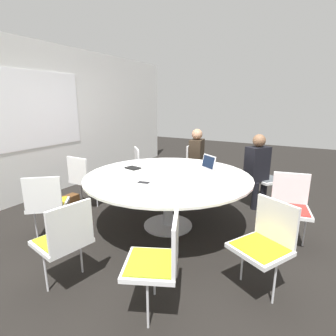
{
  "coord_description": "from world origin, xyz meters",
  "views": [
    {
      "loc": [
        -2.95,
        -1.63,
        1.71
      ],
      "look_at": [
        0.0,
        0.0,
        0.84
      ],
      "focal_mm": 28.0,
      "sensor_mm": 36.0,
      "label": 1
    }
  ],
  "objects_px": {
    "chair_0": "(264,174)",
    "handbag": "(68,205)",
    "cell_phone": "(144,182)",
    "chair_3": "(84,177)",
    "chair_4": "(47,201)",
    "chair_2": "(144,166)",
    "chair_7": "(265,240)",
    "spiral_notebook": "(133,168)",
    "chair_6": "(159,257)",
    "chair_1": "(196,162)",
    "laptop": "(205,166)",
    "chair_5": "(65,237)",
    "person_0": "(258,165)",
    "person_1": "(197,155)",
    "chair_8": "(290,203)"
  },
  "relations": [
    {
      "from": "chair_1",
      "to": "laptop",
      "type": "bearing_deg",
      "value": 18.79
    },
    {
      "from": "person_1",
      "to": "chair_6",
      "type": "bearing_deg",
      "value": 8.18
    },
    {
      "from": "chair_8",
      "to": "chair_1",
      "type": "bearing_deg",
      "value": -48.95
    },
    {
      "from": "chair_5",
      "to": "handbag",
      "type": "bearing_deg",
      "value": 61.04
    },
    {
      "from": "cell_phone",
      "to": "handbag",
      "type": "bearing_deg",
      "value": 88.73
    },
    {
      "from": "chair_0",
      "to": "cell_phone",
      "type": "relative_size",
      "value": 5.59
    },
    {
      "from": "cell_phone",
      "to": "chair_3",
      "type": "bearing_deg",
      "value": 74.48
    },
    {
      "from": "chair_2",
      "to": "chair_7",
      "type": "bearing_deg",
      "value": 10.98
    },
    {
      "from": "chair_0",
      "to": "chair_2",
      "type": "distance_m",
      "value": 2.16
    },
    {
      "from": "chair_3",
      "to": "person_1",
      "type": "height_order",
      "value": "person_1"
    },
    {
      "from": "chair_1",
      "to": "laptop",
      "type": "height_order",
      "value": "laptop"
    },
    {
      "from": "chair_3",
      "to": "handbag",
      "type": "height_order",
      "value": "chair_3"
    },
    {
      "from": "chair_0",
      "to": "chair_1",
      "type": "distance_m",
      "value": 1.37
    },
    {
      "from": "chair_5",
      "to": "cell_phone",
      "type": "distance_m",
      "value": 1.12
    },
    {
      "from": "chair_2",
      "to": "chair_5",
      "type": "bearing_deg",
      "value": -25.13
    },
    {
      "from": "chair_1",
      "to": "chair_6",
      "type": "bearing_deg",
      "value": 8.99
    },
    {
      "from": "chair_2",
      "to": "cell_phone",
      "type": "distance_m",
      "value": 1.82
    },
    {
      "from": "chair_2",
      "to": "cell_phone",
      "type": "relative_size",
      "value": 5.59
    },
    {
      "from": "chair_4",
      "to": "chair_6",
      "type": "distance_m",
      "value": 1.85
    },
    {
      "from": "chair_2",
      "to": "chair_5",
      "type": "height_order",
      "value": "same"
    },
    {
      "from": "laptop",
      "to": "spiral_notebook",
      "type": "bearing_deg",
      "value": -120.94
    },
    {
      "from": "chair_7",
      "to": "handbag",
      "type": "bearing_deg",
      "value": 23.51
    },
    {
      "from": "chair_2",
      "to": "chair_0",
      "type": "bearing_deg",
      "value": 59.14
    },
    {
      "from": "chair_0",
      "to": "handbag",
      "type": "relative_size",
      "value": 2.36
    },
    {
      "from": "chair_6",
      "to": "person_1",
      "type": "distance_m",
      "value": 3.1
    },
    {
      "from": "person_0",
      "to": "cell_phone",
      "type": "xyz_separation_m",
      "value": [
        -1.74,
        1.02,
        0.04
      ]
    },
    {
      "from": "chair_0",
      "to": "laptop",
      "type": "distance_m",
      "value": 1.28
    },
    {
      "from": "chair_0",
      "to": "laptop",
      "type": "height_order",
      "value": "laptop"
    },
    {
      "from": "chair_3",
      "to": "spiral_notebook",
      "type": "height_order",
      "value": "chair_3"
    },
    {
      "from": "chair_3",
      "to": "chair_4",
      "type": "bearing_deg",
      "value": -67.02
    },
    {
      "from": "chair_0",
      "to": "handbag",
      "type": "bearing_deg",
      "value": -17.85
    },
    {
      "from": "person_1",
      "to": "chair_1",
      "type": "bearing_deg",
      "value": -161.03
    },
    {
      "from": "chair_0",
      "to": "person_0",
      "type": "relative_size",
      "value": 0.71
    },
    {
      "from": "chair_2",
      "to": "chair_6",
      "type": "xyz_separation_m",
      "value": [
        -2.44,
        -1.8,
        0.0
      ]
    },
    {
      "from": "chair_5",
      "to": "laptop",
      "type": "relative_size",
      "value": 2.3
    },
    {
      "from": "person_1",
      "to": "spiral_notebook",
      "type": "bearing_deg",
      "value": -23.15
    },
    {
      "from": "chair_4",
      "to": "laptop",
      "type": "bearing_deg",
      "value": 6.18
    },
    {
      "from": "chair_1",
      "to": "cell_phone",
      "type": "xyz_separation_m",
      "value": [
        -2.23,
        -0.26,
        0.24
      ]
    },
    {
      "from": "chair_2",
      "to": "chair_3",
      "type": "distance_m",
      "value": 1.17
    },
    {
      "from": "person_0",
      "to": "chair_5",
      "type": "bearing_deg",
      "value": 12.41
    },
    {
      "from": "person_0",
      "to": "chair_8",
      "type": "bearing_deg",
      "value": 66.03
    },
    {
      "from": "chair_7",
      "to": "spiral_notebook",
      "type": "xyz_separation_m",
      "value": [
        0.74,
        1.99,
        0.24
      ]
    },
    {
      "from": "chair_6",
      "to": "handbag",
      "type": "relative_size",
      "value": 2.36
    },
    {
      "from": "chair_1",
      "to": "person_0",
      "type": "height_order",
      "value": "person_0"
    },
    {
      "from": "chair_1",
      "to": "chair_7",
      "type": "distance_m",
      "value": 3.03
    },
    {
      "from": "person_0",
      "to": "chair_4",
      "type": "bearing_deg",
      "value": -6.72
    },
    {
      "from": "chair_4",
      "to": "spiral_notebook",
      "type": "height_order",
      "value": "chair_4"
    },
    {
      "from": "chair_0",
      "to": "chair_7",
      "type": "height_order",
      "value": "same"
    },
    {
      "from": "chair_2",
      "to": "handbag",
      "type": "bearing_deg",
      "value": -60.72
    },
    {
      "from": "chair_8",
      "to": "laptop",
      "type": "xyz_separation_m",
      "value": [
        0.13,
        1.16,
        0.29
      ]
    }
  ]
}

